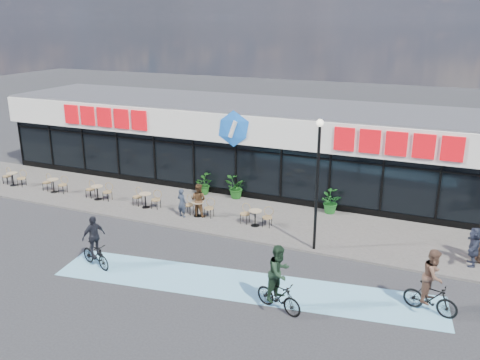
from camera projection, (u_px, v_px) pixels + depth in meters
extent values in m
plane|color=#28282B|center=(168.00, 250.00, 21.04)|extent=(120.00, 120.00, 0.00)
cube|color=#605C55|center=(216.00, 212.00, 24.96)|extent=(44.00, 5.00, 0.10)
cube|color=#72B8D7|center=(243.00, 285.00, 18.21)|extent=(14.17, 4.13, 0.01)
cube|color=black|center=(257.00, 157.00, 29.32)|extent=(30.00, 6.00, 3.00)
cube|color=silver|center=(256.00, 119.00, 28.50)|extent=(30.60, 6.30, 1.50)
cube|color=#47474C|center=(257.00, 104.00, 28.39)|extent=(30.60, 6.30, 0.10)
cube|color=navy|center=(236.00, 142.00, 26.19)|extent=(30.60, 0.08, 0.18)
cube|color=black|center=(236.00, 150.00, 26.32)|extent=(30.00, 0.06, 0.08)
cube|color=black|center=(236.00, 194.00, 27.08)|extent=(30.00, 0.10, 0.40)
cube|color=red|center=(105.00, 117.00, 28.75)|extent=(5.63, 0.18, 1.10)
cube|color=red|center=(396.00, 144.00, 22.72)|extent=(5.63, 0.18, 1.10)
ellipsoid|color=blue|center=(233.00, 129.00, 25.74)|extent=(1.90, 0.24, 1.90)
cylinder|color=black|center=(21.00, 144.00, 32.33)|extent=(0.10, 0.10, 3.00)
cylinder|color=black|center=(51.00, 148.00, 31.39)|extent=(0.10, 0.10, 3.00)
cylinder|color=black|center=(83.00, 152.00, 30.45)|extent=(0.10, 0.10, 3.00)
cylinder|color=black|center=(118.00, 156.00, 29.50)|extent=(0.10, 0.10, 3.00)
cylinder|color=black|center=(155.00, 161.00, 28.56)|extent=(0.10, 0.10, 3.00)
cylinder|color=black|center=(194.00, 166.00, 27.62)|extent=(0.10, 0.10, 3.00)
cylinder|color=black|center=(236.00, 171.00, 26.67)|extent=(0.10, 0.10, 3.00)
cylinder|color=black|center=(281.00, 176.00, 25.73)|extent=(0.10, 0.10, 3.00)
cylinder|color=black|center=(329.00, 182.00, 24.79)|extent=(0.10, 0.10, 3.00)
cylinder|color=black|center=(382.00, 189.00, 23.84)|extent=(0.10, 0.10, 3.00)
cylinder|color=black|center=(438.00, 196.00, 22.90)|extent=(0.10, 0.10, 3.00)
cylinder|color=black|center=(317.00, 189.00, 20.13)|extent=(0.12, 0.12, 5.16)
sphere|color=#FFF2CC|center=(320.00, 123.00, 19.31)|extent=(0.28, 0.28, 0.28)
cylinder|color=tan|center=(12.00, 173.00, 28.57)|extent=(0.60, 0.60, 0.04)
cylinder|color=black|center=(13.00, 179.00, 28.68)|extent=(0.06, 0.06, 0.70)
cylinder|color=black|center=(14.00, 185.00, 28.79)|extent=(0.40, 0.40, 0.02)
cylinder|color=tan|center=(53.00, 180.00, 27.46)|extent=(0.60, 0.60, 0.04)
cylinder|color=black|center=(53.00, 186.00, 27.57)|extent=(0.06, 0.06, 0.70)
cylinder|color=black|center=(54.00, 192.00, 27.68)|extent=(0.40, 0.40, 0.02)
cylinder|color=tan|center=(97.00, 186.00, 26.34)|extent=(0.60, 0.60, 0.04)
cylinder|color=black|center=(97.00, 193.00, 26.45)|extent=(0.06, 0.06, 0.70)
cylinder|color=black|center=(98.00, 199.00, 26.56)|extent=(0.40, 0.40, 0.02)
cylinder|color=tan|center=(145.00, 194.00, 25.23)|extent=(0.60, 0.60, 0.04)
cylinder|color=black|center=(145.00, 200.00, 25.34)|extent=(0.06, 0.06, 0.70)
cylinder|color=black|center=(146.00, 207.00, 25.45)|extent=(0.40, 0.40, 0.02)
cylinder|color=tan|center=(198.00, 202.00, 24.12)|extent=(0.60, 0.60, 0.04)
cylinder|color=black|center=(198.00, 209.00, 24.22)|extent=(0.06, 0.06, 0.70)
cylinder|color=black|center=(198.00, 216.00, 24.33)|extent=(0.40, 0.40, 0.02)
cylinder|color=tan|center=(255.00, 211.00, 23.00)|extent=(0.60, 0.60, 0.04)
cylinder|color=black|center=(255.00, 218.00, 23.11)|extent=(0.06, 0.06, 0.70)
cylinder|color=black|center=(255.00, 225.00, 23.22)|extent=(0.40, 0.40, 0.02)
imported|color=#1C5518|center=(203.00, 184.00, 27.24)|extent=(1.33, 1.33, 1.12)
imported|color=#195117|center=(235.00, 188.00, 26.58)|extent=(1.30, 1.22, 1.16)
imported|color=#1A5D1E|center=(329.00, 202.00, 24.58)|extent=(1.34, 1.29, 1.14)
imported|color=#2A3242|center=(182.00, 203.00, 24.07)|extent=(0.57, 0.45, 1.40)
imported|color=#4E331C|center=(198.00, 200.00, 24.12)|extent=(0.81, 0.64, 1.62)
imported|color=#272B3D|center=(474.00, 246.00, 19.31)|extent=(0.46, 1.44, 1.55)
imported|color=black|center=(279.00, 296.00, 16.51)|extent=(1.84, 1.04, 1.07)
imported|color=#1A301E|center=(279.00, 273.00, 16.25)|extent=(0.97, 1.09, 1.88)
imported|color=black|center=(430.00, 298.00, 16.39)|extent=(1.84, 0.92, 1.06)
imported|color=brown|center=(433.00, 276.00, 16.14)|extent=(0.87, 1.01, 1.79)
imported|color=black|center=(95.00, 255.00, 19.45)|extent=(1.74, 0.97, 1.01)
imported|color=black|center=(94.00, 236.00, 19.22)|extent=(0.68, 1.04, 1.64)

